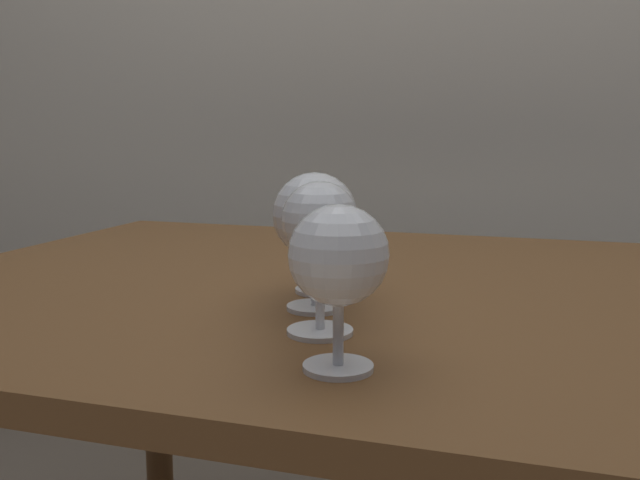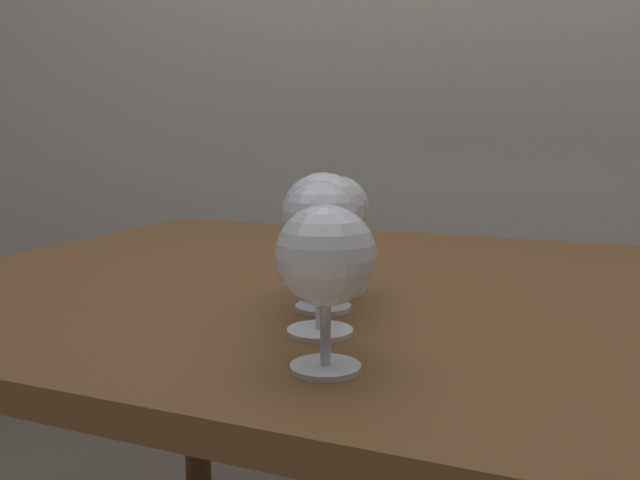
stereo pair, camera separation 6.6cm
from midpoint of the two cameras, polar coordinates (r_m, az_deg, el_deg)
The scene contains 5 objects.
dining_table at distance 0.93m, azimuth -0.65°, elevation -9.10°, with size 1.13×0.89×0.72m.
wine_glass_empty at distance 0.56m, azimuth -1.85°, elevation -1.61°, with size 0.08×0.08×0.14m.
wine_glass_pinot at distance 0.66m, azimuth -2.87°, elevation 1.10°, with size 0.07×0.07×0.15m.
wine_glass_chardonnay at distance 0.75m, azimuth -2.96°, elevation 1.86°, with size 0.09×0.09×0.15m.
wine_glass_rose at distance 0.83m, azimuth -2.20°, elevation 2.37°, with size 0.07×0.07×0.14m.
Camera 1 is at (0.24, -0.85, 0.91)m, focal length 39.10 mm.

